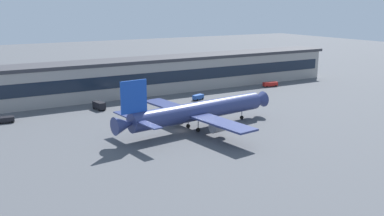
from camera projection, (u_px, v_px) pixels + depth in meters
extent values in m
plane|color=#4C4F54|center=(180.00, 131.00, 116.40)|extent=(600.00, 600.00, 0.00)
cube|color=#9E9993|center=(114.00, 80.00, 158.77)|extent=(195.14, 14.70, 12.28)
cube|color=#38383D|center=(113.00, 62.00, 157.19)|extent=(199.04, 15.00, 1.20)
cube|color=#192333|center=(121.00, 81.00, 152.40)|extent=(191.24, 0.16, 4.42)
cylinder|color=navy|center=(199.00, 111.00, 117.42)|extent=(42.83, 10.28, 5.06)
cone|color=navy|center=(258.00, 100.00, 130.78)|extent=(5.11, 5.33, 4.80)
cone|color=navy|center=(125.00, 125.00, 103.91)|extent=(6.08, 5.20, 4.55)
cube|color=#1947B2|center=(134.00, 97.00, 103.99)|extent=(7.09, 1.37, 8.09)
cube|color=navy|center=(125.00, 115.00, 109.96)|extent=(3.51, 9.33, 0.30)
cube|color=navy|center=(148.00, 124.00, 101.34)|extent=(3.51, 9.33, 0.30)
cube|color=navy|center=(169.00, 106.00, 125.74)|extent=(8.32, 19.74, 0.50)
cube|color=navy|center=(223.00, 123.00, 106.99)|extent=(8.32, 19.74, 0.50)
cylinder|color=#99999E|center=(177.00, 113.00, 124.53)|extent=(4.48, 3.28, 2.78)
cylinder|color=#99999E|center=(218.00, 127.00, 110.22)|extent=(4.48, 3.28, 2.78)
cylinder|color=black|center=(242.00, 118.00, 127.95)|extent=(1.15, 0.63, 1.10)
cylinder|color=slate|center=(242.00, 113.00, 127.59)|extent=(0.24, 0.24, 2.52)
cylinder|color=black|center=(188.00, 126.00, 118.99)|extent=(1.15, 0.63, 1.10)
cylinder|color=slate|center=(188.00, 121.00, 118.63)|extent=(0.24, 0.24, 2.52)
cylinder|color=black|center=(198.00, 130.00, 115.47)|extent=(1.15, 0.63, 1.10)
cylinder|color=slate|center=(198.00, 124.00, 115.11)|extent=(0.24, 0.24, 2.52)
cube|color=black|center=(5.00, 119.00, 124.12)|extent=(5.04, 3.07, 1.40)
cube|color=black|center=(0.00, 119.00, 123.52)|extent=(1.91, 2.55, 0.35)
cylinder|color=black|center=(12.00, 122.00, 123.92)|extent=(0.73, 0.37, 0.70)
cylinder|color=black|center=(12.00, 120.00, 125.99)|extent=(0.73, 0.37, 0.70)
cube|color=#2651A5|center=(198.00, 97.00, 154.08)|extent=(4.78, 3.20, 1.50)
cube|color=black|center=(196.00, 97.00, 153.13)|extent=(2.02, 2.15, 0.38)
cylinder|color=black|center=(197.00, 100.00, 152.58)|extent=(0.76, 0.51, 0.70)
cylinder|color=black|center=(194.00, 99.00, 153.69)|extent=(0.76, 0.51, 0.70)
cylinder|color=black|center=(203.00, 98.00, 154.83)|extent=(0.76, 0.51, 0.70)
cylinder|color=black|center=(199.00, 98.00, 155.93)|extent=(0.76, 0.51, 0.70)
cube|color=red|center=(270.00, 84.00, 178.68)|extent=(6.58, 2.69, 1.60)
cube|color=black|center=(267.00, 84.00, 177.92)|extent=(2.43, 2.07, 0.40)
cylinder|color=black|center=(267.00, 87.00, 177.19)|extent=(0.73, 0.37, 0.70)
cylinder|color=black|center=(264.00, 86.00, 178.79)|extent=(0.73, 0.37, 0.70)
cylinder|color=black|center=(276.00, 86.00, 178.95)|extent=(0.73, 0.37, 0.70)
cylinder|color=black|center=(273.00, 85.00, 180.55)|extent=(0.73, 0.37, 0.70)
cube|color=black|center=(99.00, 105.00, 139.56)|extent=(3.08, 5.51, 2.20)
cube|color=black|center=(97.00, 103.00, 140.52)|extent=(2.31, 2.15, 0.55)
cylinder|color=black|center=(94.00, 108.00, 140.55)|extent=(0.42, 0.74, 0.70)
cylinder|color=black|center=(99.00, 107.00, 141.79)|extent=(0.42, 0.74, 0.70)
cylinder|color=black|center=(99.00, 110.00, 137.85)|extent=(0.42, 0.74, 0.70)
cylinder|color=black|center=(105.00, 109.00, 139.09)|extent=(0.42, 0.74, 0.70)
cube|color=gray|center=(135.00, 102.00, 141.69)|extent=(4.77, 6.45, 3.20)
cube|color=black|center=(131.00, 100.00, 142.45)|extent=(2.90, 2.85, 0.80)
cylinder|color=black|center=(128.00, 107.00, 142.35)|extent=(0.57, 0.76, 0.70)
cylinder|color=black|center=(132.00, 105.00, 144.09)|extent=(0.57, 0.76, 0.70)
cylinder|color=black|center=(138.00, 108.00, 140.05)|extent=(0.57, 0.76, 0.70)
cylinder|color=black|center=(142.00, 107.00, 141.79)|extent=(0.57, 0.76, 0.70)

